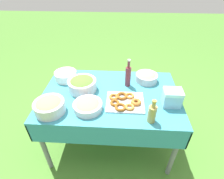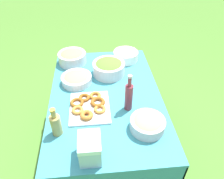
% 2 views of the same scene
% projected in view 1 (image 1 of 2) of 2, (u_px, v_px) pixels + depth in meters
% --- Properties ---
extents(ground_plane, '(14.00, 14.00, 0.00)m').
position_uv_depth(ground_plane, '(111.00, 139.00, 2.31)').
color(ground_plane, '#477A2D').
extents(picnic_table, '(1.44, 0.94, 0.77)m').
position_uv_depth(picnic_table, '(110.00, 101.00, 1.91)').
color(picnic_table, teal).
rests_on(picnic_table, ground_plane).
extents(salad_bowl, '(0.30, 0.30, 0.14)m').
position_uv_depth(salad_bowl, '(82.00, 84.00, 1.86)').
color(salad_bowl, silver).
rests_on(salad_bowl, picnic_table).
extents(pasta_bowl, '(0.25, 0.25, 0.11)m').
position_uv_depth(pasta_bowl, '(147.00, 77.00, 2.01)').
color(pasta_bowl, '#B2B7BC').
rests_on(pasta_bowl, picnic_table).
extents(donut_platter, '(0.37, 0.33, 0.05)m').
position_uv_depth(donut_platter, '(125.00, 101.00, 1.72)').
color(donut_platter, silver).
rests_on(donut_platter, picnic_table).
extents(plate_stack, '(0.25, 0.25, 0.10)m').
position_uv_depth(plate_stack, '(66.00, 76.00, 2.05)').
color(plate_stack, white).
rests_on(plate_stack, picnic_table).
extents(olive_oil_bottle, '(0.07, 0.07, 0.23)m').
position_uv_depth(olive_oil_bottle, '(152.00, 113.00, 1.48)').
color(olive_oil_bottle, '#998E4C').
rests_on(olive_oil_bottle, picnic_table).
extents(wine_bottle, '(0.06, 0.06, 0.32)m').
position_uv_depth(wine_bottle, '(128.00, 76.00, 1.90)').
color(wine_bottle, maroon).
rests_on(wine_bottle, picnic_table).
extents(bread_bowl, '(0.27, 0.27, 0.09)m').
position_uv_depth(bread_bowl, '(88.00, 105.00, 1.63)').
color(bread_bowl, silver).
rests_on(bread_bowl, picnic_table).
extents(fruit_bowl, '(0.28, 0.28, 0.13)m').
position_uv_depth(fruit_bowl, '(49.00, 106.00, 1.59)').
color(fruit_bowl, silver).
rests_on(fruit_bowl, picnic_table).
extents(cooler_box, '(0.17, 0.14, 0.17)m').
position_uv_depth(cooler_box, '(172.00, 98.00, 1.66)').
color(cooler_box, '#8CC6E5').
rests_on(cooler_box, picnic_table).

